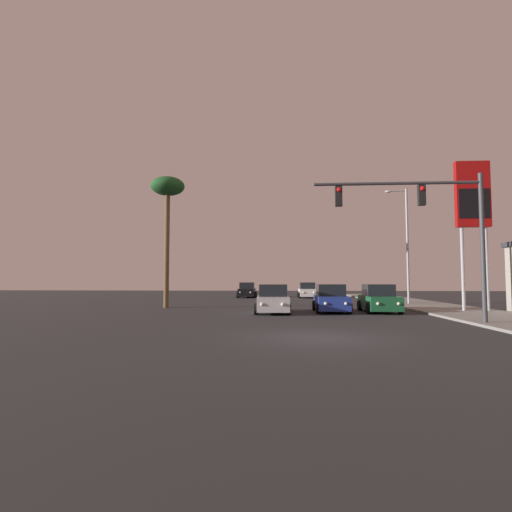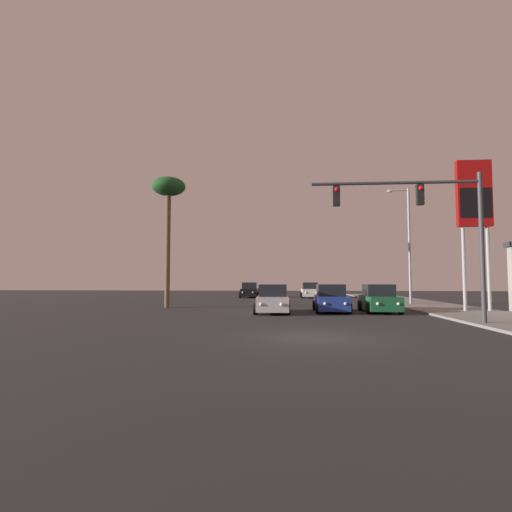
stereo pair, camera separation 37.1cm
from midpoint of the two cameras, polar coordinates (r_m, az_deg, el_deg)
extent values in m
plane|color=#28282B|center=(13.82, 8.80, -11.44)|extent=(120.00, 120.00, 0.00)
cube|color=gray|center=(25.96, 28.56, -7.18)|extent=(5.00, 60.00, 0.12)
cube|color=#B7B7BC|center=(23.68, 2.84, -6.73)|extent=(1.92, 4.25, 0.80)
cube|color=black|center=(23.79, 2.85, -4.91)|extent=(1.66, 2.05, 0.70)
cylinder|color=black|center=(22.44, 0.44, -7.58)|extent=(0.24, 0.64, 0.64)
cylinder|color=black|center=(22.39, 5.08, -7.58)|extent=(0.24, 0.64, 0.64)
cylinder|color=black|center=(25.03, 0.85, -7.16)|extent=(0.24, 0.64, 0.64)
cylinder|color=black|center=(24.98, 5.01, -7.15)|extent=(0.24, 0.64, 0.64)
sphere|color=#F2EACC|center=(21.58, 1.20, -6.92)|extent=(0.18, 0.18, 0.18)
sphere|color=#F2EACC|center=(21.55, 4.18, -6.92)|extent=(0.18, 0.18, 0.18)
cube|color=#195933|center=(25.29, 17.60, -6.37)|extent=(1.85, 4.22, 0.80)
cube|color=black|center=(25.41, 17.49, -4.66)|extent=(1.62, 2.02, 0.70)
cylinder|color=black|center=(23.84, 16.21, -7.20)|extent=(0.24, 0.64, 0.64)
cylinder|color=black|center=(24.27, 20.40, -7.05)|extent=(0.24, 0.64, 0.64)
cylinder|color=black|center=(26.39, 15.04, -6.85)|extent=(0.24, 0.64, 0.64)
cylinder|color=black|center=(26.78, 18.86, -6.73)|extent=(0.24, 0.64, 0.64)
sphere|color=#F2EACC|center=(23.10, 17.45, -6.53)|extent=(0.18, 0.18, 0.18)
sphere|color=#F2EACC|center=(23.38, 20.13, -6.44)|extent=(0.18, 0.18, 0.18)
cube|color=black|center=(44.74, -0.68, -5.20)|extent=(1.89, 4.24, 0.80)
cube|color=black|center=(44.87, -0.67, -4.24)|extent=(1.64, 2.03, 0.70)
cylinder|color=black|center=(43.54, -2.02, -5.59)|extent=(0.24, 0.64, 0.64)
cylinder|color=black|center=(43.38, 0.35, -5.60)|extent=(0.24, 0.64, 0.64)
cylinder|color=black|center=(46.13, -1.66, -5.47)|extent=(0.24, 0.64, 0.64)
cylinder|color=black|center=(45.97, 0.58, -5.48)|extent=(0.24, 0.64, 0.64)
sphere|color=#F2EACC|center=(42.68, -1.69, -5.22)|extent=(0.18, 0.18, 0.18)
sphere|color=#F2EACC|center=(42.58, -0.19, -5.22)|extent=(0.18, 0.18, 0.18)
cube|color=silver|center=(44.47, 7.96, -5.18)|extent=(1.83, 4.21, 0.80)
cube|color=black|center=(44.61, 7.94, -4.21)|extent=(1.62, 2.01, 0.70)
cylinder|color=black|center=(43.13, 6.87, -5.59)|extent=(0.24, 0.64, 0.64)
cylinder|color=black|center=(43.25, 9.26, -5.56)|extent=(0.24, 0.64, 0.64)
cylinder|color=black|center=(45.73, 6.73, -5.47)|extent=(0.24, 0.64, 0.64)
cylinder|color=black|center=(45.84, 8.99, -5.45)|extent=(0.24, 0.64, 0.64)
sphere|color=#F2EACC|center=(42.32, 7.38, -5.21)|extent=(0.18, 0.18, 0.18)
sphere|color=#F2EACC|center=(42.40, 8.89, -5.19)|extent=(0.18, 0.18, 0.18)
cube|color=navy|center=(24.78, 11.09, -6.53)|extent=(1.84, 4.22, 0.80)
cube|color=black|center=(24.90, 11.03, -4.79)|extent=(1.62, 2.02, 0.70)
cylinder|color=black|center=(23.41, 9.27, -7.37)|extent=(0.24, 0.64, 0.64)
cylinder|color=black|center=(23.63, 13.65, -7.28)|extent=(0.24, 0.64, 0.64)
cylinder|color=black|center=(26.00, 8.77, -6.98)|extent=(0.24, 0.64, 0.64)
cylinder|color=black|center=(26.20, 12.73, -6.91)|extent=(0.24, 0.64, 0.64)
sphere|color=#F2EACC|center=(22.61, 10.30, -6.71)|extent=(0.18, 0.18, 0.18)
sphere|color=#F2EACC|center=(22.75, 13.12, -6.65)|extent=(0.18, 0.18, 0.18)
cylinder|color=#38383D|center=(19.82, 30.04, 1.17)|extent=(0.20, 0.20, 6.50)
cylinder|color=#38383D|center=(18.97, 19.70, 9.81)|extent=(7.25, 0.14, 0.14)
cube|color=black|center=(19.17, 22.90, 8.06)|extent=(0.30, 0.24, 0.90)
sphere|color=red|center=(19.10, 23.02, 8.94)|extent=(0.20, 0.20, 0.20)
cube|color=black|center=(18.35, 11.99, 8.37)|extent=(0.30, 0.24, 0.90)
sphere|color=red|center=(18.28, 12.03, 9.29)|extent=(0.20, 0.20, 0.20)
cylinder|color=#99999E|center=(33.27, 21.37, 1.41)|extent=(0.18, 0.18, 9.00)
cylinder|color=#99999E|center=(33.70, 20.05, 8.80)|extent=(1.40, 0.10, 0.10)
ellipsoid|color=silver|center=(33.51, 18.89, 8.76)|extent=(0.50, 0.24, 0.20)
cylinder|color=#99999E|center=(26.82, 27.94, -1.59)|extent=(0.20, 0.20, 5.00)
cylinder|color=#99999E|center=(27.41, 30.63, -1.54)|extent=(0.20, 0.20, 5.00)
cube|color=#990C0C|center=(27.59, 29.02, 7.81)|extent=(2.00, 0.40, 4.00)
cube|color=black|center=(27.29, 29.24, 6.66)|extent=(1.80, 0.03, 1.80)
cylinder|color=brown|center=(28.93, -12.14, 0.87)|extent=(0.36, 0.36, 8.16)
ellipsoid|color=#1E5123|center=(29.62, -12.03, 9.70)|extent=(2.40, 2.40, 1.32)
camera|label=1|loc=(0.19, -89.58, -0.03)|focal=28.00mm
camera|label=2|loc=(0.19, 90.42, 0.03)|focal=28.00mm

